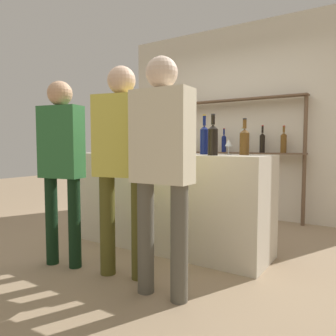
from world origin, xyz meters
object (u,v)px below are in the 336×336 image
cork_jar (146,146)px  counter_bottle_0 (204,139)px  counter_bottle_1 (133,142)px  customer_left (61,157)px  customer_right (162,158)px  customer_center (122,155)px  counter_bottle_2 (244,141)px  wine_glass (229,143)px  counter_bottle_3 (213,139)px

cork_jar → counter_bottle_0: bearing=-6.1°
counter_bottle_1 → customer_left: customer_left is taller
customer_left → customer_right: (1.06, -0.01, 0.02)m
counter_bottle_0 → customer_left: customer_left is taller
counter_bottle_0 → cork_jar: 0.77m
customer_left → customer_center: customer_center is taller
counter_bottle_0 → customer_right: customer_right is taller
counter_bottle_1 → customer_right: (1.12, -1.05, -0.12)m
counter_bottle_1 → counter_bottle_2: bearing=0.7°
wine_glass → counter_bottle_0: bearing=-167.8°
wine_glass → cork_jar: cork_jar is taller
counter_bottle_1 → customer_right: customer_right is taller
counter_bottle_1 → customer_left: bearing=-86.6°
cork_jar → customer_right: customer_right is taller
counter_bottle_1 → cork_jar: (0.18, 0.01, -0.05)m
wine_glass → customer_left: size_ratio=0.09×
counter_bottle_0 → counter_bottle_2: 0.38m
customer_left → cork_jar: bearing=-18.7°
cork_jar → customer_center: size_ratio=0.09×
counter_bottle_2 → counter_bottle_3: size_ratio=0.93×
customer_left → counter_bottle_3: bearing=-67.0°
wine_glass → customer_center: customer_center is taller
counter_bottle_0 → counter_bottle_3: (0.19, -0.21, -0.00)m
wine_glass → customer_left: 1.51m
counter_bottle_0 → counter_bottle_1: size_ratio=1.16×
counter_bottle_1 → customer_center: bearing=-54.7°
counter_bottle_0 → customer_right: size_ratio=0.23×
counter_bottle_3 → cork_jar: (-0.95, 0.29, -0.07)m
cork_jar → counter_bottle_2: bearing=0.1°
counter_bottle_1 → customer_right: size_ratio=0.20×
counter_bottle_1 → counter_bottle_0: bearing=-4.1°
counter_bottle_1 → counter_bottle_3: bearing=-13.9°
wine_glass → customer_left: bearing=-137.3°
wine_glass → customer_right: (-0.05, -1.03, -0.10)m
wine_glass → customer_left: customer_left is taller
counter_bottle_0 → customer_right: bearing=-79.5°
counter_bottle_2 → customer_right: (-0.19, -1.07, -0.12)m
counter_bottle_0 → counter_bottle_2: size_ratio=1.14×
counter_bottle_0 → counter_bottle_3: size_ratio=1.06×
counter_bottle_1 → counter_bottle_2: (1.31, 0.02, 0.01)m
counter_bottle_3 → customer_left: customer_left is taller
cork_jar → customer_right: bearing=-48.5°
cork_jar → customer_left: (-0.12, -1.05, -0.09)m
counter_bottle_3 → customer_left: 1.32m
counter_bottle_2 → counter_bottle_3: bearing=-120.8°
counter_bottle_1 → customer_left: 1.05m
cork_jar → counter_bottle_1: bearing=-175.6°
counter_bottle_3 → wine_glass: 0.27m
counter_bottle_2 → cork_jar: 1.13m
counter_bottle_0 → counter_bottle_1: 0.94m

